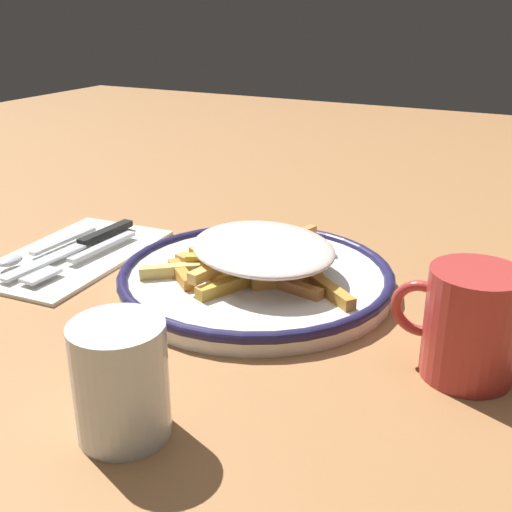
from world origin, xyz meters
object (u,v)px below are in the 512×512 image
(fork, at_px, (83,256))
(napkin, at_px, (73,254))
(spoon, at_px, (32,253))
(coffee_mug, at_px, (470,324))
(plate, at_px, (256,278))
(knife, at_px, (83,243))
(water_glass, at_px, (121,380))
(fries_heap, at_px, (260,252))

(fork, bearing_deg, napkin, -23.92)
(spoon, height_order, coffee_mug, coffee_mug)
(plate, bearing_deg, knife, 0.76)
(fork, bearing_deg, water_glass, 136.24)
(knife, bearing_deg, spoon, 60.70)
(napkin, distance_m, water_glass, 0.36)
(plate, relative_size, fries_heap, 1.28)
(napkin, distance_m, knife, 0.02)
(fries_heap, distance_m, coffee_mug, 0.24)
(napkin, bearing_deg, spoon, 49.98)
(knife, xyz_separation_m, spoon, (0.03, 0.05, 0.00))
(napkin, relative_size, coffee_mug, 2.26)
(plate, xyz_separation_m, knife, (0.24, 0.00, -0.00))
(spoon, bearing_deg, water_glass, 145.08)
(fork, height_order, coffee_mug, coffee_mug)
(knife, bearing_deg, fries_heap, -179.01)
(napkin, height_order, coffee_mug, coffee_mug)
(plate, relative_size, napkin, 1.24)
(plate, xyz_separation_m, fries_heap, (-0.00, -0.00, 0.03))
(plate, distance_m, fries_heap, 0.03)
(fork, xyz_separation_m, knife, (0.03, -0.03, 0.00))
(coffee_mug, bearing_deg, plate, -17.46)
(fries_heap, height_order, fork, fries_heap)
(coffee_mug, bearing_deg, napkin, -6.17)
(fries_heap, distance_m, spoon, 0.28)
(spoon, xyz_separation_m, water_glass, (-0.30, 0.21, 0.03))
(plate, height_order, spoon, plate)
(coffee_mug, bearing_deg, spoon, -1.84)
(spoon, xyz_separation_m, coffee_mug, (-0.50, 0.02, 0.03))
(fries_heap, xyz_separation_m, water_glass, (-0.02, 0.27, 0.00))
(napkin, height_order, water_glass, water_glass)
(fork, distance_m, coffee_mug, 0.45)
(fork, bearing_deg, plate, -170.80)
(water_glass, bearing_deg, fork, -43.76)
(knife, height_order, coffee_mug, coffee_mug)
(napkin, xyz_separation_m, spoon, (0.03, 0.03, 0.01))
(fries_heap, xyz_separation_m, coffee_mug, (-0.23, 0.07, 0.00))
(fork, relative_size, water_glass, 2.01)
(knife, bearing_deg, napkin, 87.32)
(napkin, height_order, fork, fork)
(fries_heap, relative_size, napkin, 0.97)
(knife, height_order, spoon, spoon)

